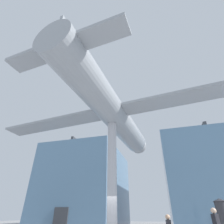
% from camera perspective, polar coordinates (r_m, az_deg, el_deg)
% --- Properties ---
extents(glass_pavilion_left, '(10.89, 14.42, 11.43)m').
position_cam_1_polar(glass_pavilion_left, '(30.88, -8.08, -22.97)').
color(glass_pavilion_left, slate).
rests_on(glass_pavilion_left, ground_plane).
extents(glass_pavilion_right, '(10.89, 14.42, 11.43)m').
position_cam_1_polar(glass_pavilion_right, '(29.03, 28.75, -19.37)').
color(glass_pavilion_right, slate).
rests_on(glass_pavilion_right, ground_plane).
extents(support_pylon_central, '(0.60, 0.60, 7.34)m').
position_cam_1_polar(support_pylon_central, '(11.72, -0.00, -20.15)').
color(support_pylon_central, '#B7B7BC').
rests_on(support_pylon_central, ground_plane).
extents(suspended_airplane, '(20.44, 15.92, 2.94)m').
position_cam_1_polar(suspended_airplane, '(13.58, 0.39, -0.46)').
color(suspended_airplane, '#93999E').
rests_on(suspended_airplane, support_pylon_central).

